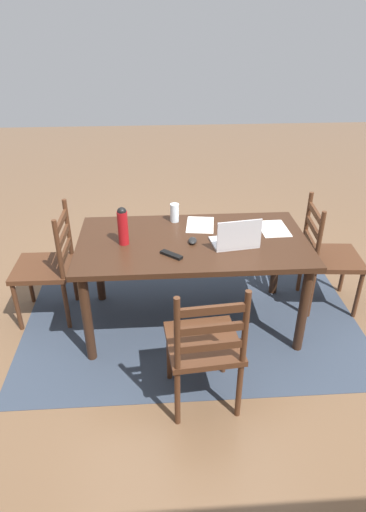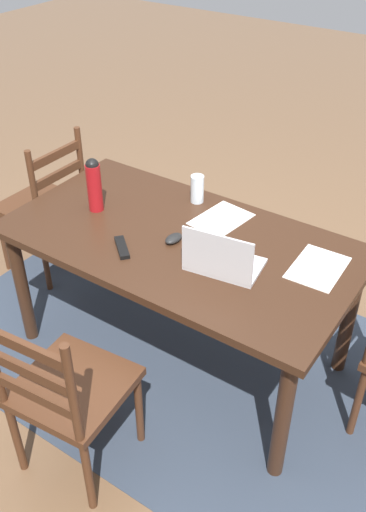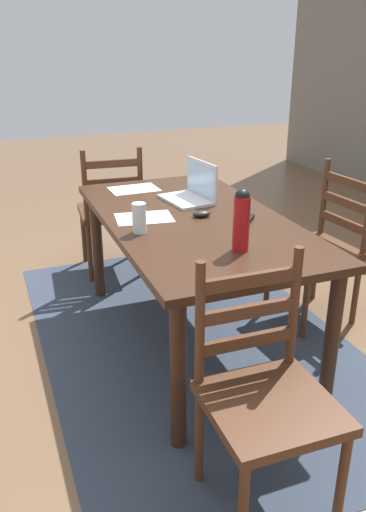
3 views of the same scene
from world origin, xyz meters
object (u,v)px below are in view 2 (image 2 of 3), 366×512
(laptop, at_px, (222,260))
(tv_remote, at_px, (122,247))
(chair_far_head, at_px, (66,391))
(chair_right_near, at_px, (45,206))
(drinking_glass, at_px, (197,189))
(dining_table, at_px, (180,253))
(water_bottle, at_px, (94,184))
(computer_mouse, at_px, (174,238))

(laptop, bearing_deg, tv_remote, 13.68)
(laptop, relative_size, tv_remote, 2.05)
(chair_far_head, relative_size, laptop, 2.72)
(laptop, distance_m, tv_remote, 0.48)
(chair_right_near, bearing_deg, chair_far_head, 138.52)
(drinking_glass, bearing_deg, chair_far_head, 96.00)
(chair_right_near, bearing_deg, dining_table, 170.92)
(laptop, relative_size, drinking_glass, 2.35)
(chair_far_head, relative_size, water_bottle, 3.35)
(water_bottle, distance_m, drinking_glass, 0.53)
(water_bottle, distance_m, computer_mouse, 0.51)
(tv_remote, bearing_deg, laptop, 144.46)
(chair_right_near, xyz_separation_m, drinking_glass, (-1.02, -0.15, 0.37))
(chair_far_head, bearing_deg, tv_remote, -74.02)
(laptop, bearing_deg, drinking_glass, -47.09)
(chair_right_near, distance_m, computer_mouse, 1.19)
(chair_right_near, height_order, chair_far_head, same)
(dining_table, height_order, chair_right_near, chair_right_near)
(chair_far_head, xyz_separation_m, computer_mouse, (0.01, -0.78, 0.31))
(chair_far_head, xyz_separation_m, drinking_glass, (0.12, -1.16, 0.37))
(drinking_glass, bearing_deg, dining_table, 109.49)
(chair_far_head, bearing_deg, chair_right_near, -41.48)
(dining_table, relative_size, chair_far_head, 1.78)
(water_bottle, height_order, computer_mouse, water_bottle)
(computer_mouse, bearing_deg, chair_far_head, 96.99)
(water_bottle, relative_size, drinking_glass, 1.91)
(dining_table, height_order, computer_mouse, computer_mouse)
(water_bottle, bearing_deg, computer_mouse, 177.70)
(dining_table, xyz_separation_m, water_bottle, (0.50, 0.02, 0.24))
(chair_far_head, relative_size, drinking_glass, 6.40)
(chair_right_near, height_order, drinking_glass, chair_right_near)
(dining_table, height_order, laptop, laptop)
(dining_table, distance_m, tv_remote, 0.30)
(drinking_glass, bearing_deg, laptop, 132.91)
(chair_right_near, bearing_deg, tv_remote, 157.09)
(computer_mouse, bearing_deg, water_bottle, 3.98)
(chair_far_head, distance_m, drinking_glass, 1.22)
(laptop, height_order, computer_mouse, laptop)
(chair_right_near, relative_size, computer_mouse, 9.50)
(tv_remote, bearing_deg, computer_mouse, 179.75)
(chair_right_near, height_order, laptop, laptop)
(computer_mouse, relative_size, tv_remote, 0.59)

